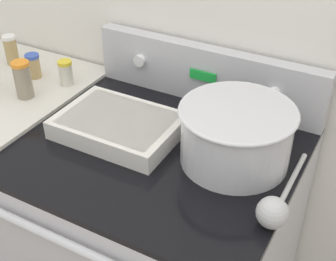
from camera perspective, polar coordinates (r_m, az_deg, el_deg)
The scene contains 10 objects.
stove_range at distance 1.65m, azimuth -0.93°, elevation -15.04°, with size 0.78×0.71×0.91m.
control_panel at distance 1.53m, azimuth 4.75°, elevation 6.81°, with size 0.78×0.07×0.19m.
side_counter at distance 2.00m, azimuth -19.19°, elevation -6.60°, with size 0.65×0.68×0.92m.
mixing_bowl at distance 1.26m, azimuth 8.32°, elevation -0.25°, with size 0.31×0.31×0.16m.
casserole_dish at distance 1.39m, azimuth -6.03°, elevation 0.70°, with size 0.35×0.25×0.06m.
ladle at distance 1.13m, azimuth 12.85°, elevation -9.35°, with size 0.08×0.33×0.08m.
spice_jar_yellow_cap at distance 1.66m, azimuth -12.34°, elevation 6.92°, with size 0.05×0.05×0.09m.
spice_jar_orange_cap at distance 1.61m, azimuth -17.28°, elevation 5.95°, with size 0.06×0.06×0.13m.
spice_jar_blue_cap at distance 1.74m, azimuth -16.09°, elevation 7.59°, with size 0.05×0.05×0.09m.
spice_jar_white_cap at distance 1.85m, azimuth -18.59°, elevation 9.31°, with size 0.05×0.05×0.11m.
Camera 1 is at (0.54, -0.59, 1.71)m, focal length 50.00 mm.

